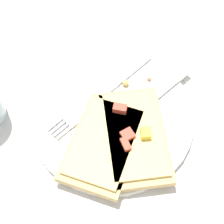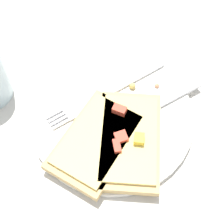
% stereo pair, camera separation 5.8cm
% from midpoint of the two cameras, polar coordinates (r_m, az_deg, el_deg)
% --- Properties ---
extents(ground_plane, '(4.00, 4.00, 0.00)m').
position_cam_midpoint_polar(ground_plane, '(0.60, 2.76, -1.28)').
color(ground_plane, beige).
extents(plate, '(0.26, 0.26, 0.01)m').
position_cam_midpoint_polar(plate, '(0.60, 2.79, -1.01)').
color(plate, silver).
rests_on(plate, ground).
extents(fork, '(0.13, 0.19, 0.01)m').
position_cam_midpoint_polar(fork, '(0.61, 1.14, 2.32)').
color(fork, silver).
rests_on(fork, plate).
extents(knife, '(0.14, 0.19, 0.01)m').
position_cam_midpoint_polar(knife, '(0.60, 8.99, 0.57)').
color(knife, silver).
rests_on(knife, plate).
extents(pizza_slice_main, '(0.11, 0.16, 0.03)m').
position_cam_midpoint_polar(pizza_slice_main, '(0.56, 0.80, -4.80)').
color(pizza_slice_main, tan).
rests_on(pizza_slice_main, plate).
extents(pizza_slice_corner, '(0.14, 0.18, 0.03)m').
position_cam_midpoint_polar(pizza_slice_corner, '(0.56, 5.57, -4.50)').
color(pizza_slice_corner, tan).
rests_on(pizza_slice_corner, plate).
extents(crumb_scatter, '(0.06, 0.13, 0.01)m').
position_cam_midpoint_polar(crumb_scatter, '(0.61, 5.85, 2.84)').
color(crumb_scatter, tan).
rests_on(crumb_scatter, plate).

